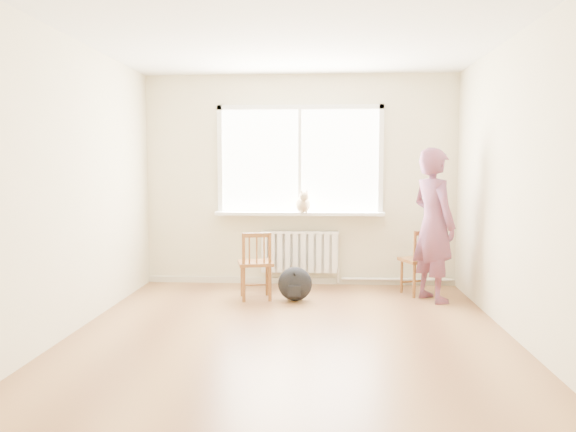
# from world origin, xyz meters

# --- Properties ---
(floor) EXTENTS (4.50, 4.50, 0.00)m
(floor) POSITION_xyz_m (0.00, 0.00, 0.00)
(floor) COLOR #9A6A3F
(floor) RESTS_ON ground
(ceiling) EXTENTS (4.50, 4.50, 0.00)m
(ceiling) POSITION_xyz_m (0.00, 0.00, 2.70)
(ceiling) COLOR white
(ceiling) RESTS_ON back_wall
(back_wall) EXTENTS (4.00, 0.01, 2.70)m
(back_wall) POSITION_xyz_m (0.00, 2.25, 1.35)
(back_wall) COLOR beige
(back_wall) RESTS_ON ground
(window) EXTENTS (2.12, 0.05, 1.42)m
(window) POSITION_xyz_m (0.00, 2.22, 1.66)
(window) COLOR white
(window) RESTS_ON back_wall
(windowsill) EXTENTS (2.15, 0.22, 0.04)m
(windowsill) POSITION_xyz_m (0.00, 2.14, 0.93)
(windowsill) COLOR white
(windowsill) RESTS_ON back_wall
(radiator) EXTENTS (1.00, 0.12, 0.55)m
(radiator) POSITION_xyz_m (0.00, 2.16, 0.44)
(radiator) COLOR white
(radiator) RESTS_ON back_wall
(heating_pipe) EXTENTS (1.40, 0.04, 0.04)m
(heating_pipe) POSITION_xyz_m (1.25, 2.19, 0.08)
(heating_pipe) COLOR silver
(heating_pipe) RESTS_ON back_wall
(baseboard) EXTENTS (4.00, 0.03, 0.08)m
(baseboard) POSITION_xyz_m (0.00, 2.23, 0.04)
(baseboard) COLOR beige
(baseboard) RESTS_ON ground
(chair_left) EXTENTS (0.46, 0.44, 0.79)m
(chair_left) POSITION_xyz_m (-0.47, 1.33, 0.40)
(chair_left) COLOR brown
(chair_left) RESTS_ON floor
(chair_right) EXTENTS (0.49, 0.48, 0.79)m
(chair_right) POSITION_xyz_m (1.46, 1.66, 0.40)
(chair_right) COLOR brown
(chair_right) RESTS_ON floor
(person) EXTENTS (0.66, 0.75, 1.74)m
(person) POSITION_xyz_m (1.55, 1.41, 0.87)
(person) COLOR #D24657
(person) RESTS_ON floor
(cat) EXTENTS (0.22, 0.44, 0.29)m
(cat) POSITION_xyz_m (0.05, 2.05, 1.07)
(cat) COLOR beige
(cat) RESTS_ON windowsill
(backpack) EXTENTS (0.45, 0.38, 0.39)m
(backpack) POSITION_xyz_m (-0.02, 1.29, 0.19)
(backpack) COLOR black
(backpack) RESTS_ON floor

